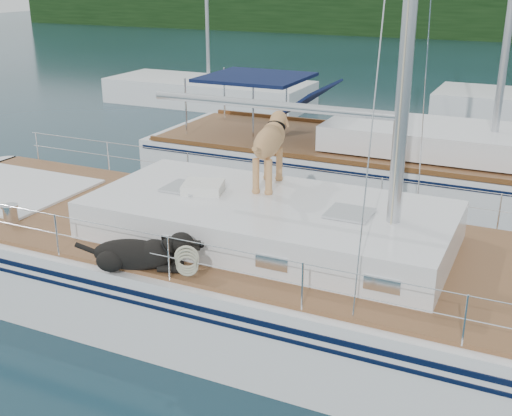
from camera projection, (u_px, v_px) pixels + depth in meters
The scene contains 5 objects.
ground at pixel (222, 302), 10.15m from camera, with size 120.00×120.00×0.00m, color black.
shore_bank at pixel (504, 31), 49.16m from camera, with size 92.00×1.00×1.20m, color #595147.
main_sailboat at pixel (227, 264), 9.87m from camera, with size 12.00×4.01×14.01m.
neighbor_sailboat at pixel (385, 168), 14.87m from camera, with size 11.00×3.50×13.30m.
bg_boat_west at pixel (209, 93), 25.06m from camera, with size 8.00×3.00×11.65m.
Camera 1 is at (4.31, -7.92, 4.92)m, focal length 45.00 mm.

